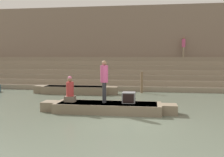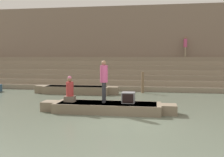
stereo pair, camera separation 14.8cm
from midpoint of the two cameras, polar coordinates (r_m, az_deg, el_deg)
name	(u,v)px [view 2 (the right image)]	position (r m, az deg, el deg)	size (l,w,h in m)	color
ground_plane	(130,123)	(9.15, 4.34, -9.63)	(120.00, 120.00, 0.00)	#566051
ghat_steps	(143,76)	(20.34, 7.06, 0.58)	(36.00, 5.09, 2.25)	gray
back_wall	(145,45)	(22.72, 7.34, 7.15)	(34.20, 1.28, 6.52)	#7F6B5B
rowboat_main	(107,107)	(10.77, -0.63, -6.26)	(5.54, 1.41, 0.39)	#756651
person_standing	(104,78)	(10.69, -1.37, 0.06)	(0.31, 0.31, 1.73)	#28282D
person_rowing	(70,91)	(11.05, -8.78, -2.75)	(0.43, 0.34, 1.09)	#756656
tv_set	(128,98)	(10.71, 3.99, -4.16)	(0.52, 0.47, 0.44)	slate
moored_boat_shore	(76,90)	(16.29, -7.50, -2.42)	(5.22, 1.07, 0.46)	#756651
mooring_post	(143,82)	(16.55, 6.94, -0.84)	(0.17, 0.17, 1.33)	brown
person_on_steps	(185,45)	(21.90, 15.86, 6.99)	(0.28, 0.28, 1.62)	gray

